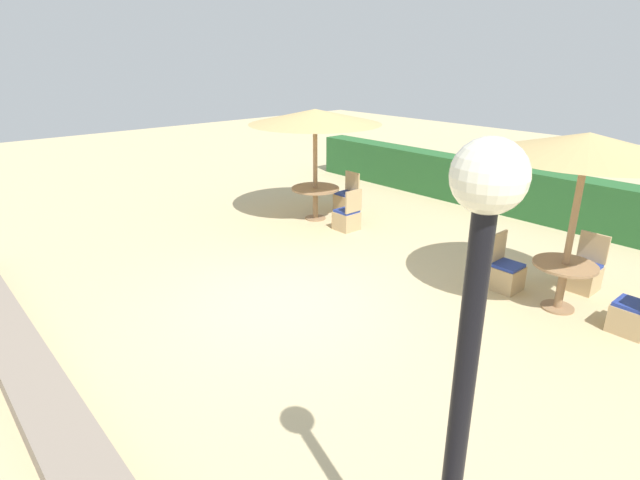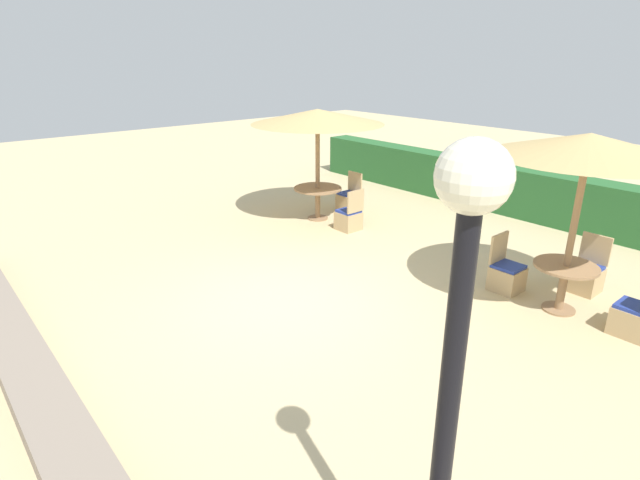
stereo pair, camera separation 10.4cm
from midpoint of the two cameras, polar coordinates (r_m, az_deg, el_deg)
ground_plane at (r=7.87m, az=-2.97°, el=-7.15°), size 40.00×40.00×0.00m
hedge_row at (r=12.82m, az=22.39°, el=5.05°), size 13.00×0.70×1.13m
stone_border at (r=6.59m, az=-29.41°, el=-14.35°), size 10.00×0.56×0.35m
lamp_post at (r=2.67m, az=16.47°, el=-9.75°), size 0.36×0.36×3.32m
parasol_back_right at (r=7.76m, az=28.74°, el=9.40°), size 2.61×2.61×2.66m
round_table_back_right at (r=8.27m, az=26.46°, el=-3.80°), size 0.91×0.91×0.74m
patio_chair_back_right_west at (r=8.72m, az=20.82°, el=-3.77°), size 0.46×0.46×0.93m
patio_chair_back_right_north at (r=9.22m, az=28.36°, el=-3.65°), size 0.46×0.46×0.93m
patio_chair_back_right_east at (r=8.17m, az=32.53°, el=-7.49°), size 0.46×0.46×0.93m
parasol_back_left at (r=11.26m, az=-0.01°, el=13.90°), size 2.95×2.95×2.52m
round_table_back_left at (r=11.60m, az=-0.01°, el=5.28°), size 1.10×1.10×0.75m
patio_chair_back_left_east at (r=10.96m, az=3.61°, el=2.49°), size 0.46×0.46×0.93m
patio_chair_back_left_north at (r=12.37m, az=3.58°, el=4.60°), size 0.46×0.46×0.93m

